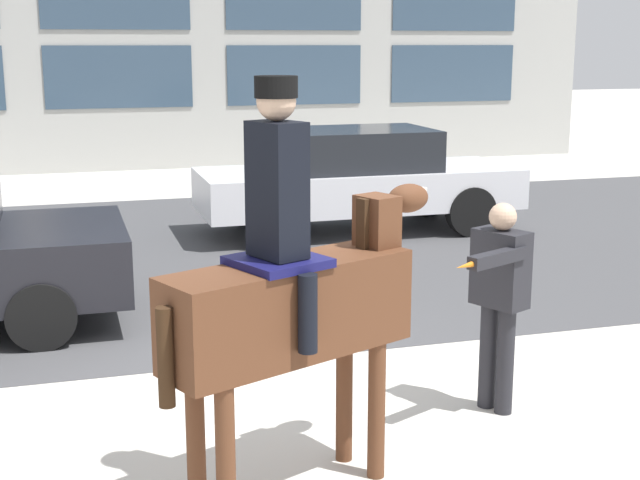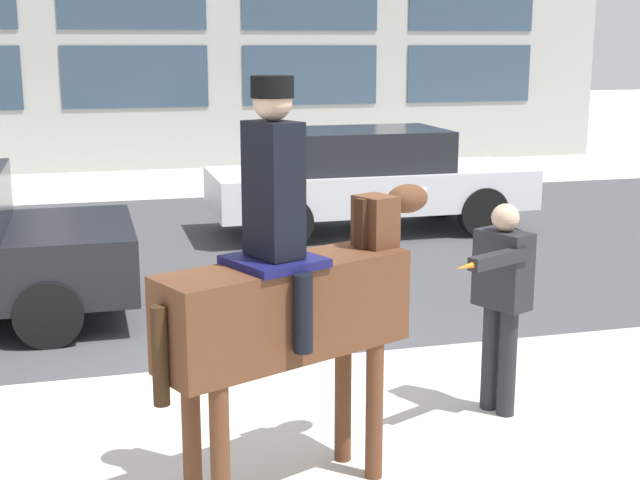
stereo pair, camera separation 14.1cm
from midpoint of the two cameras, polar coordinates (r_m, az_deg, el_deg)
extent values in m
plane|color=beige|center=(7.28, -4.14, -9.26)|extent=(80.00, 80.00, 0.00)
cube|color=#444447|center=(11.78, -8.53, -0.85)|extent=(21.76, 8.50, 0.01)
cube|color=#33475B|center=(19.53, -11.51, 10.20)|extent=(3.06, 0.02, 1.30)
cube|color=#33475B|center=(20.14, -0.39, 10.51)|extent=(3.06, 0.02, 1.30)
cube|color=#33475B|center=(21.43, 9.74, 10.45)|extent=(3.06, 0.02, 1.30)
cube|color=#33475B|center=(20.15, -0.40, 15.13)|extent=(3.06, 0.02, 1.30)
cube|color=#33475B|center=(21.44, 9.91, 14.79)|extent=(3.06, 0.02, 1.30)
cube|color=#59331E|center=(5.20, -1.42, -4.46)|extent=(1.61, 1.02, 0.56)
cylinder|color=#59331E|center=(5.89, 2.18, -9.92)|extent=(0.11, 0.11, 0.90)
cylinder|color=#59331E|center=(5.68, 4.22, -10.83)|extent=(0.11, 0.11, 0.90)
cylinder|color=#59331E|center=(5.29, -7.43, -12.73)|extent=(0.11, 0.11, 0.90)
cylinder|color=#59331E|center=(5.05, -5.58, -13.95)|extent=(0.11, 0.11, 0.90)
cube|color=#59331E|center=(5.54, 4.29, 0.22)|extent=(0.28, 0.30, 0.51)
cube|color=#382314|center=(5.46, 3.36, 0.26)|extent=(0.07, 0.09, 0.46)
ellipsoid|color=#59331E|center=(5.68, 6.33, 2.65)|extent=(0.36, 0.30, 0.18)
cube|color=silver|center=(5.74, 6.99, 2.94)|extent=(0.12, 0.09, 0.07)
cylinder|color=#382314|center=(4.81, -9.37, -7.35)|extent=(0.09, 0.09, 0.55)
cube|color=#14144C|center=(5.07, -2.15, -1.38)|extent=(0.62, 0.63, 0.05)
cube|color=black|center=(4.99, -2.18, 3.23)|extent=(0.33, 0.38, 0.77)
sphere|color=#D1A889|center=(4.94, -2.23, 8.88)|extent=(0.22, 0.22, 0.22)
cylinder|color=black|center=(4.93, -2.24, 9.77)|extent=(0.24, 0.24, 0.12)
cylinder|color=black|center=(5.35, -3.83, -3.37)|extent=(0.11, 0.11, 0.45)
cylinder|color=black|center=(4.93, -0.27, -4.72)|extent=(0.11, 0.11, 0.45)
cylinder|color=#232328|center=(6.74, 12.50, -7.66)|extent=(0.13, 0.13, 0.81)
cylinder|color=#232328|center=(6.83, 11.44, -7.33)|extent=(0.13, 0.13, 0.81)
cube|color=#232328|center=(6.59, 12.24, -1.85)|extent=(0.37, 0.46, 0.56)
sphere|color=#D1A889|center=(6.50, 12.39, 1.41)|extent=(0.20, 0.20, 0.20)
cube|color=#232328|center=(6.23, 12.03, -1.19)|extent=(0.54, 0.31, 0.09)
cone|color=orange|center=(5.97, 9.95, -1.70)|extent=(0.18, 0.12, 0.04)
cylinder|color=black|center=(8.40, -16.52, -4.52)|extent=(0.62, 0.23, 0.62)
cylinder|color=black|center=(10.12, -16.31, -1.64)|extent=(0.62, 0.23, 0.62)
cube|color=silver|center=(12.94, 3.53, 3.34)|extent=(4.60, 1.71, 0.56)
cube|color=black|center=(12.83, 3.08, 5.82)|extent=(2.30, 1.50, 0.57)
cylinder|color=black|center=(12.81, 10.70, 1.76)|extent=(0.71, 0.21, 0.71)
cylinder|color=black|center=(14.22, 7.98, 2.91)|extent=(0.71, 0.21, 0.71)
cylinder|color=black|center=(11.87, -1.82, 1.13)|extent=(0.71, 0.21, 0.71)
cylinder|color=black|center=(13.38, -3.36, 2.41)|extent=(0.71, 0.21, 0.71)
camera|label=1|loc=(0.07, -89.31, 0.15)|focal=50.00mm
camera|label=2|loc=(0.07, 90.69, -0.15)|focal=50.00mm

